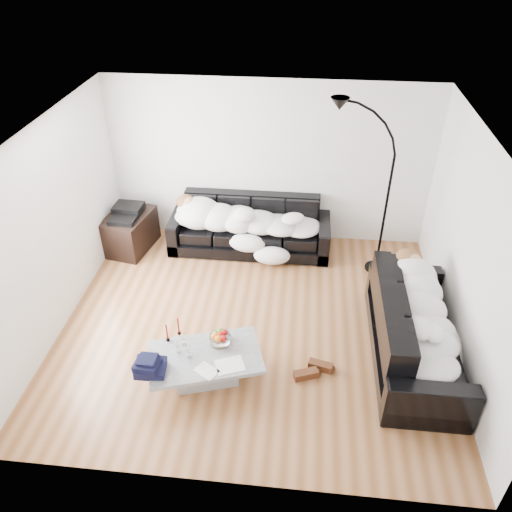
# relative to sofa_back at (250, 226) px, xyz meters

# --- Properties ---
(ground) EXTENTS (5.00, 5.00, 0.00)m
(ground) POSITION_rel_sofa_back_xyz_m (0.26, -1.81, -0.41)
(ground) COLOR brown
(ground) RESTS_ON ground
(wall_back) EXTENTS (5.00, 0.02, 2.60)m
(wall_back) POSITION_rel_sofa_back_xyz_m (0.26, 0.44, 0.89)
(wall_back) COLOR silver
(wall_back) RESTS_ON ground
(wall_left) EXTENTS (0.02, 4.50, 2.60)m
(wall_left) POSITION_rel_sofa_back_xyz_m (-2.24, -1.81, 0.89)
(wall_left) COLOR silver
(wall_left) RESTS_ON ground
(wall_right) EXTENTS (0.02, 4.50, 2.60)m
(wall_right) POSITION_rel_sofa_back_xyz_m (2.76, -1.81, 0.89)
(wall_right) COLOR silver
(wall_right) RESTS_ON ground
(ceiling) EXTENTS (5.00, 5.00, 0.00)m
(ceiling) POSITION_rel_sofa_back_xyz_m (0.26, -1.81, 2.19)
(ceiling) COLOR white
(ceiling) RESTS_ON ground
(sofa_back) EXTENTS (2.52, 0.87, 0.82)m
(sofa_back) POSITION_rel_sofa_back_xyz_m (0.00, 0.00, 0.00)
(sofa_back) COLOR black
(sofa_back) RESTS_ON ground
(sofa_right) EXTENTS (0.96, 2.24, 0.90)m
(sofa_right) POSITION_rel_sofa_back_xyz_m (2.25, -2.16, 0.04)
(sofa_right) COLOR black
(sofa_right) RESTS_ON ground
(sleeper_back) EXTENTS (2.14, 0.74, 0.43)m
(sleeper_back) POSITION_rel_sofa_back_xyz_m (0.00, -0.05, 0.22)
(sleeper_back) COLOR white
(sleeper_back) RESTS_ON sofa_back
(sleeper_right) EXTENTS (0.81, 1.92, 0.47)m
(sleeper_right) POSITION_rel_sofa_back_xyz_m (2.25, -2.16, 0.24)
(sleeper_right) COLOR white
(sleeper_right) RESTS_ON sofa_right
(teal_cushion) EXTENTS (0.42, 0.38, 0.20)m
(teal_cushion) POSITION_rel_sofa_back_xyz_m (2.19, -1.46, 0.31)
(teal_cushion) COLOR #094541
(teal_cushion) RESTS_ON sofa_right
(coffee_table) EXTENTS (1.43, 1.09, 0.37)m
(coffee_table) POSITION_rel_sofa_back_xyz_m (-0.19, -2.78, -0.23)
(coffee_table) COLOR #939699
(coffee_table) RESTS_ON ground
(fruit_bowl) EXTENTS (0.30, 0.30, 0.16)m
(fruit_bowl) POSITION_rel_sofa_back_xyz_m (-0.05, -2.55, 0.04)
(fruit_bowl) COLOR white
(fruit_bowl) RESTS_ON coffee_table
(wine_glass_a) EXTENTS (0.08, 0.08, 0.15)m
(wine_glass_a) POSITION_rel_sofa_back_xyz_m (-0.46, -2.64, 0.04)
(wine_glass_a) COLOR white
(wine_glass_a) RESTS_ON coffee_table
(wine_glass_b) EXTENTS (0.09, 0.09, 0.17)m
(wine_glass_b) POSITION_rel_sofa_back_xyz_m (-0.50, -2.77, 0.04)
(wine_glass_b) COLOR white
(wine_glass_b) RESTS_ON coffee_table
(wine_glass_c) EXTENTS (0.08, 0.08, 0.18)m
(wine_glass_c) POSITION_rel_sofa_back_xyz_m (-0.36, -2.83, 0.05)
(wine_glass_c) COLOR white
(wine_glass_c) RESTS_ON coffee_table
(candle_left) EXTENTS (0.05, 0.05, 0.24)m
(candle_left) POSITION_rel_sofa_back_xyz_m (-0.67, -2.59, 0.08)
(candle_left) COLOR maroon
(candle_left) RESTS_ON coffee_table
(candle_right) EXTENTS (0.05, 0.05, 0.24)m
(candle_right) POSITION_rel_sofa_back_xyz_m (-0.56, -2.47, 0.08)
(candle_right) COLOR maroon
(candle_right) RESTS_ON coffee_table
(newspaper_a) EXTENTS (0.38, 0.34, 0.01)m
(newspaper_a) POSITION_rel_sofa_back_xyz_m (0.11, -2.90, -0.04)
(newspaper_a) COLOR silver
(newspaper_a) RESTS_ON coffee_table
(newspaper_b) EXTENTS (0.30, 0.28, 0.01)m
(newspaper_b) POSITION_rel_sofa_back_xyz_m (-0.13, -3.01, -0.04)
(newspaper_b) COLOR silver
(newspaper_b) RESTS_ON coffee_table
(navy_jacket) EXTENTS (0.38, 0.32, 0.18)m
(navy_jacket) POSITION_rel_sofa_back_xyz_m (-0.74, -3.08, 0.13)
(navy_jacket) COLOR black
(navy_jacket) RESTS_ON coffee_table
(shoes) EXTENTS (0.54, 0.43, 0.11)m
(shoes) POSITION_rel_sofa_back_xyz_m (1.05, -2.59, -0.36)
(shoes) COLOR #472311
(shoes) RESTS_ON ground
(av_cabinet) EXTENTS (0.76, 0.97, 0.60)m
(av_cabinet) POSITION_rel_sofa_back_xyz_m (-1.91, -0.19, -0.11)
(av_cabinet) COLOR black
(av_cabinet) RESTS_ON ground
(stereo) EXTENTS (0.46, 0.36, 0.13)m
(stereo) POSITION_rel_sofa_back_xyz_m (-1.91, -0.19, 0.25)
(stereo) COLOR black
(stereo) RESTS_ON av_cabinet
(floor_lamp) EXTENTS (0.89, 0.52, 2.29)m
(floor_lamp) POSITION_rel_sofa_back_xyz_m (1.99, -0.36, 0.73)
(floor_lamp) COLOR black
(floor_lamp) RESTS_ON ground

